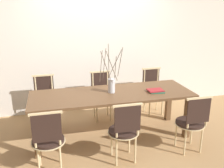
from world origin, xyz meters
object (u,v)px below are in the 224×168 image
(chair_far_center, at_px, (153,89))
(vase_centerpiece, at_px, (112,84))
(chair_near_center, at_px, (192,121))
(dining_table, at_px, (112,99))
(book_stack, at_px, (156,91))

(chair_far_center, height_order, vase_centerpiece, vase_centerpiece)
(chair_near_center, height_order, chair_far_center, same)
(dining_table, bearing_deg, chair_near_center, -35.90)
(dining_table, xyz_separation_m, book_stack, (0.69, -0.12, 0.11))
(dining_table, xyz_separation_m, chair_near_center, (1.00, -0.73, -0.17))
(chair_far_center, bearing_deg, chair_near_center, 89.27)
(chair_far_center, xyz_separation_m, book_stack, (-0.33, -0.84, 0.28))
(dining_table, distance_m, vase_centerpiece, 0.24)
(chair_near_center, height_order, book_stack, chair_near_center)
(dining_table, relative_size, chair_near_center, 2.84)
(dining_table, height_order, chair_near_center, chair_near_center)
(dining_table, relative_size, book_stack, 9.79)
(chair_near_center, bearing_deg, book_stack, 116.80)
(chair_near_center, xyz_separation_m, vase_centerpiece, (-1.00, 0.76, 0.40))
(dining_table, distance_m, book_stack, 0.71)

